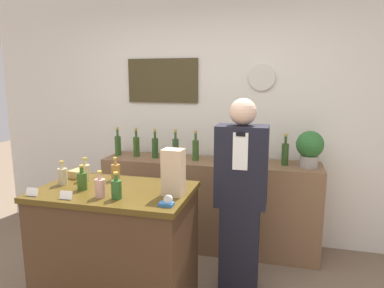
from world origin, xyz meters
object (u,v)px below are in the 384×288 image
Objects in this scene: paper_bag at (173,172)px; tape_dispenser at (167,202)px; shopkeeper at (241,198)px; potted_plant at (310,147)px.

paper_bag reaches higher than tape_dispenser.
shopkeeper is 4.99× the size of paper_bag.
potted_plant is 1.51m from paper_bag.
shopkeeper is 0.83m from tape_dispenser.
tape_dispenser is (-0.39, -0.70, 0.18)m from shopkeeper.
shopkeeper is 0.93m from potted_plant.
shopkeeper is at bearing 49.65° from paper_bag.
potted_plant is 3.86× the size of tape_dispenser.
tape_dispenser is at bearing -124.85° from potted_plant.
tape_dispenser is at bearing -83.64° from paper_bag.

